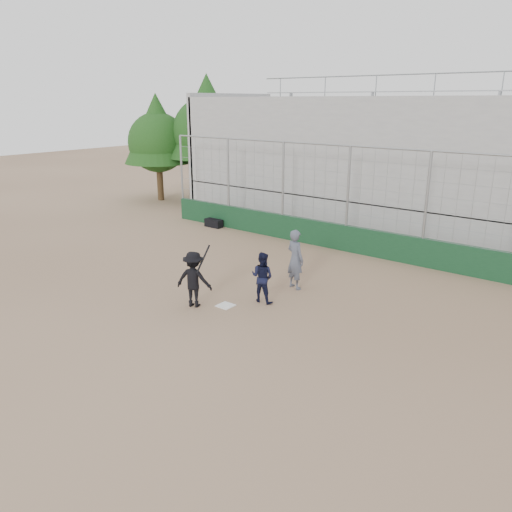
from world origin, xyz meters
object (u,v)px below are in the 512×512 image
Objects in this scene: umpire at (295,262)px; equipment_bag at (214,223)px; catcher_crouched at (262,285)px; batter_at_plate at (194,279)px.

equipment_bag is at bearing -12.50° from umpire.
umpire is (0.11, 1.52, 0.33)m from catcher_crouched.
umpire is (1.44, 2.94, 0.04)m from batter_at_plate.
equipment_bag is (-5.88, 7.12, -0.62)m from batter_at_plate.
equipment_bag is at bearing 129.55° from batter_at_plate.
equipment_bag is (-7.21, 5.70, -0.33)m from catcher_crouched.
batter_at_plate is 3.28m from umpire.
catcher_crouched is at bearing 102.93° from umpire.
batter_at_plate is at bearing -133.05° from catcher_crouched.
batter_at_plate reaches higher than catcher_crouched.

